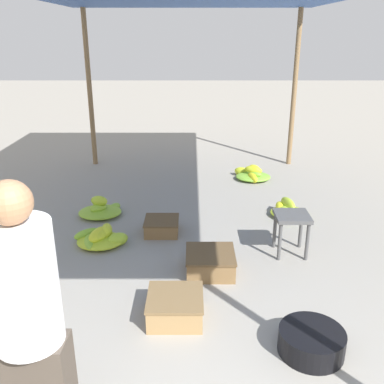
% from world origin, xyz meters
% --- Properties ---
extents(canopy_post_back_left, '(0.08, 0.08, 2.51)m').
position_xyz_m(canopy_post_back_left, '(-1.68, 6.05, 1.25)').
color(canopy_post_back_left, olive).
rests_on(canopy_post_back_left, ground).
extents(canopy_post_back_right, '(0.08, 0.08, 2.51)m').
position_xyz_m(canopy_post_back_right, '(1.68, 6.05, 1.25)').
color(canopy_post_back_right, olive).
rests_on(canopy_post_back_right, ground).
extents(vendor_foreground, '(0.35, 0.34, 1.55)m').
position_xyz_m(vendor_foreground, '(-0.79, 0.62, 0.80)').
color(vendor_foreground, '#4C4238').
rests_on(vendor_foreground, ground).
extents(stool, '(0.34, 0.34, 0.44)m').
position_xyz_m(stool, '(1.00, 2.83, 0.35)').
color(stool, '#4C4C4C').
rests_on(stool, ground).
extents(basin_black, '(0.47, 0.47, 0.18)m').
position_xyz_m(basin_black, '(0.84, 1.37, 0.09)').
color(basin_black, black).
rests_on(basin_black, ground).
extents(banana_pile_left_0, '(0.64, 0.46, 0.19)m').
position_xyz_m(banana_pile_left_0, '(-0.98, 3.02, 0.08)').
color(banana_pile_left_0, '#A0C42F').
rests_on(banana_pile_left_0, ground).
extents(banana_pile_left_1, '(0.53, 0.54, 0.26)m').
position_xyz_m(banana_pile_left_1, '(-1.14, 3.81, 0.07)').
color(banana_pile_left_1, '#AECA2D').
rests_on(banana_pile_left_1, ground).
extents(banana_pile_right_0, '(0.44, 0.42, 0.23)m').
position_xyz_m(banana_pile_right_0, '(1.17, 3.77, 0.08)').
color(banana_pile_right_0, '#A5C62F').
rests_on(banana_pile_right_0, ground).
extents(banana_pile_right_1, '(0.56, 0.57, 0.24)m').
position_xyz_m(banana_pile_right_1, '(0.94, 5.20, 0.08)').
color(banana_pile_right_1, '#B3CC2C').
rests_on(banana_pile_right_1, ground).
extents(crate_near, '(0.44, 0.44, 0.20)m').
position_xyz_m(crate_near, '(-0.13, 1.76, 0.10)').
color(crate_near, '#9E7A4C').
rests_on(crate_near, ground).
extents(crate_mid, '(0.38, 0.38, 0.17)m').
position_xyz_m(crate_mid, '(-0.34, 3.31, 0.08)').
color(crate_mid, brown).
rests_on(crate_mid, ground).
extents(crate_far, '(0.46, 0.46, 0.20)m').
position_xyz_m(crate_far, '(0.17, 2.46, 0.10)').
color(crate_far, brown).
rests_on(crate_far, ground).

